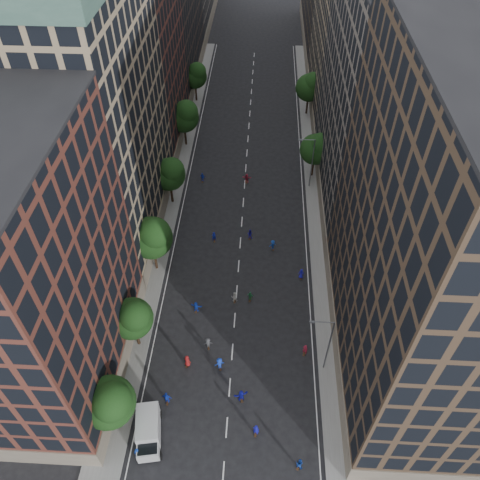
{
  "coord_description": "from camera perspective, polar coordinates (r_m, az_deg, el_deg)",
  "views": [
    {
      "loc": [
        2.47,
        -15.71,
        48.61
      ],
      "look_at": [
        0.03,
        30.11,
        2.0
      ],
      "focal_mm": 35.0,
      "sensor_mm": 36.0,
      "label": 1
    }
  ],
  "objects": [
    {
      "name": "ground",
      "position": [
        73.97,
        0.39,
        4.37
      ],
      "size": [
        240.0,
        240.0,
        0.0
      ],
      "primitive_type": "plane",
      "color": "black",
      "rests_on": "ground"
    },
    {
      "name": "sidewalk_left",
      "position": [
        80.99,
        -7.95,
        8.15
      ],
      "size": [
        4.0,
        105.0,
        0.15
      ],
      "primitive_type": "cube",
      "color": "slate",
      "rests_on": "ground"
    },
    {
      "name": "sidewalk_right",
      "position": [
        80.26,
        9.32,
        7.57
      ],
      "size": [
        4.0,
        105.0,
        0.15
      ],
      "primitive_type": "cube",
      "color": "slate",
      "rests_on": "ground"
    },
    {
      "name": "bldg_left_a",
      "position": [
        48.0,
        -24.73,
        -4.49
      ],
      "size": [
        14.0,
        22.0,
        30.0
      ],
      "primitive_type": "cube",
      "color": "#542920",
      "rests_on": "ground"
    },
    {
      "name": "bldg_left_b",
      "position": [
        63.49,
        -17.66,
        13.41
      ],
      "size": [
        14.0,
        26.0,
        34.0
      ],
      "primitive_type": "cube",
      "color": "#917C5F",
      "rests_on": "ground"
    },
    {
      "name": "bldg_left_c",
      "position": [
        84.21,
        -12.8,
        20.13
      ],
      "size": [
        14.0,
        20.0,
        28.0
      ],
      "primitive_type": "cube",
      "color": "#542920",
      "rests_on": "ground"
    },
    {
      "name": "bldg_left_d",
      "position": [
        105.22,
        -9.96,
        26.82
      ],
      "size": [
        14.0,
        28.0,
        32.0
      ],
      "primitive_type": "cube",
      "color": "#2E241F",
      "rests_on": "ground"
    },
    {
      "name": "bldg_right_a",
      "position": [
        46.4,
        23.01,
        -0.31
      ],
      "size": [
        14.0,
        30.0,
        36.0
      ],
      "primitive_type": "cube",
      "color": "#433223",
      "rests_on": "ground"
    },
    {
      "name": "bldg_right_b",
      "position": [
        69.78,
        17.07,
        16.09
      ],
      "size": [
        14.0,
        28.0,
        33.0
      ],
      "primitive_type": "cube",
      "color": "#5E564E",
      "rests_on": "ground"
    },
    {
      "name": "bldg_right_c",
      "position": [
        93.59,
        14.4,
        24.8
      ],
      "size": [
        14.0,
        26.0,
        35.0
      ],
      "primitive_type": "cube",
      "color": "#917C5F",
      "rests_on": "ground"
    },
    {
      "name": "tree_left_0",
      "position": [
        48.82,
        -15.56,
        -18.51
      ],
      "size": [
        5.2,
        5.2,
        8.83
      ],
      "color": "black",
      "rests_on": "ground"
    },
    {
      "name": "tree_left_1",
      "position": [
        53.95,
        -12.91,
        -9.23
      ],
      "size": [
        4.8,
        4.8,
        8.21
      ],
      "color": "black",
      "rests_on": "ground"
    },
    {
      "name": "tree_left_2",
      "position": [
        60.76,
        -10.65,
        0.41
      ],
      "size": [
        5.6,
        5.6,
        9.45
      ],
      "color": "black",
      "rests_on": "ground"
    },
    {
      "name": "tree_left_3",
      "position": [
        71.41,
        -8.55,
        8.07
      ],
      "size": [
        5.0,
        5.0,
        8.58
      ],
      "color": "black",
      "rests_on": "ground"
    },
    {
      "name": "tree_left_4",
      "position": [
        84.31,
        -6.8,
        14.85
      ],
      "size": [
        5.4,
        5.4,
        9.08
      ],
      "color": "black",
      "rests_on": "ground"
    },
    {
      "name": "tree_left_5",
      "position": [
        98.45,
        -5.45,
        19.4
      ],
      "size": [
        4.8,
        4.8,
        8.33
      ],
      "color": "black",
      "rests_on": "ground"
    },
    {
      "name": "tree_right_a",
      "position": [
        77.24,
        9.32,
        11.0
      ],
      "size": [
        5.0,
        5.0,
        8.39
      ],
      "color": "black",
      "rests_on": "ground"
    },
    {
      "name": "tree_right_b",
      "position": [
        94.23,
        8.57,
        18.05
      ],
      "size": [
        5.2,
        5.2,
        8.83
      ],
      "color": "black",
      "rests_on": "ground"
    },
    {
      "name": "streetlamp_near",
      "position": [
        52.13,
        10.59,
        -12.25
      ],
      "size": [
        2.64,
        0.22,
        9.06
      ],
      "color": "#595B60",
      "rests_on": "ground"
    },
    {
      "name": "streetlamp_far",
      "position": [
        75.07,
        8.64,
        9.53
      ],
      "size": [
        2.64,
        0.22,
        9.06
      ],
      "color": "#595B60",
      "rests_on": "ground"
    },
    {
      "name": "cargo_van",
      "position": [
        51.82,
        -11.12,
        -21.87
      ],
      "size": [
        3.23,
        5.45,
        2.73
      ],
      "rotation": [
        0.0,
        0.0,
        0.17
      ],
      "color": "silver",
      "rests_on": "ground"
    },
    {
      "name": "skater_0",
      "position": [
        51.7,
        -12.32,
        -24.14
      ],
      "size": [
        0.95,
        0.66,
        1.86
      ],
      "primitive_type": "imported",
      "rotation": [
        0.0,
        0.0,
        3.07
      ],
      "color": "#153AAE",
      "rests_on": "ground"
    },
    {
      "name": "skater_1",
      "position": [
        51.64,
        1.96,
        -22.13
      ],
      "size": [
        0.72,
        0.54,
        1.79
      ],
      "primitive_type": "imported",
      "rotation": [
        0.0,
        0.0,
        2.96
      ],
      "color": "#13149F",
      "rests_on": "ground"
    },
    {
      "name": "skater_2",
      "position": [
        50.87,
        7.23,
        -25.41
      ],
      "size": [
        0.97,
        0.88,
        1.63
      ],
      "primitive_type": "imported",
      "rotation": [
        0.0,
        0.0,
        2.73
      ],
      "color": "#13369B",
      "rests_on": "ground"
    },
    {
      "name": "skater_3",
      "position": [
        55.01,
        -2.51,
        -14.82
      ],
      "size": [
        1.28,
        1.01,
        1.74
      ],
      "primitive_type": "imported",
      "rotation": [
        0.0,
        0.0,
        3.5
      ],
      "color": "#1739BD",
      "rests_on": "ground"
    },
    {
      "name": "skater_4",
      "position": [
        53.56,
        -8.89,
        -18.48
      ],
      "size": [
        1.14,
        0.59,
        1.86
      ],
      "primitive_type": "imported",
      "rotation": [
        0.0,
        0.0,
        3.01
      ],
      "color": "#142DA5",
      "rests_on": "ground"
    },
    {
      "name": "skater_5",
      "position": [
        53.17,
        0.15,
        -18.45
      ],
      "size": [
        1.68,
        1.06,
        1.73
      ],
      "primitive_type": "imported",
      "rotation": [
        0.0,
        0.0,
        3.52
      ],
      "color": "#13159E",
      "rests_on": "ground"
    },
    {
      "name": "skater_6",
      "position": [
        55.47,
        -6.45,
        -14.44
      ],
      "size": [
        1.0,
        0.85,
        1.74
      ],
      "primitive_type": "imported",
      "rotation": [
        0.0,
        0.0,
        2.72
      ],
      "color": "maroon",
      "rests_on": "ground"
    },
    {
      "name": "skater_7",
      "position": [
        56.45,
        7.93,
        -13.09
      ],
      "size": [
        0.71,
        0.59,
        1.66
      ],
      "primitive_type": "imported",
      "rotation": [
        0.0,
        0.0,
        2.77
      ],
      "color": "maroon",
      "rests_on": "ground"
    },
    {
      "name": "skater_8",
      "position": [
        60.31,
        -0.69,
        -6.98
      ],
      "size": [
        0.85,
        0.69,
        1.62
      ],
      "primitive_type": "imported",
      "rotation": [
        0.0,
        0.0,
        3.24
      ],
      "color": "silver",
      "rests_on": "ground"
    },
    {
      "name": "skater_9",
      "position": [
        56.54,
        -3.91,
        -12.45
      ],
      "size": [
        1.14,
        0.8,
        1.6
      ],
      "primitive_type": "imported",
      "rotation": [
        0.0,
        0.0,
        3.36
      ],
      "color": "#3E3F43",
      "rests_on": "ground"
    },
    {
      "name": "skater_10",
      "position": [
        60.48,
        1.26,
        -6.88
      ],
      "size": [
        0.94,
        0.57,
        1.49
      ],
      "primitive_type": "imported",
      "rotation": [
        0.0,
        0.0,
        2.89
      ],
      "color": "#23743F",
      "rests_on": "ground"
    },
    {
      "name": "skater_11",
      "position": [
        59.64,
        -5.37,
        -8.13
      ],
      "size": [
        1.56,
        0.78,
        1.61
      ],
      "primitive_type": "imported",
      "rotation": [
        0.0,
        0.0,
        2.93
      ],
      "color": "#1433A8",
      "rests_on": "ground"
    },
    {
      "name": "skater_12",
      "position": [
        63.34,
        7.46,
        -4.12
      ],
      "size": [
        0.79,
        0.55,
        1.55
      ],
      "primitive_type": "imported",
      "rotation": [
        0.0,
        0.0,
        3.06
      ],
      "color": "#151299",
      "rests_on": "ground"
    },
    {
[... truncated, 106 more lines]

